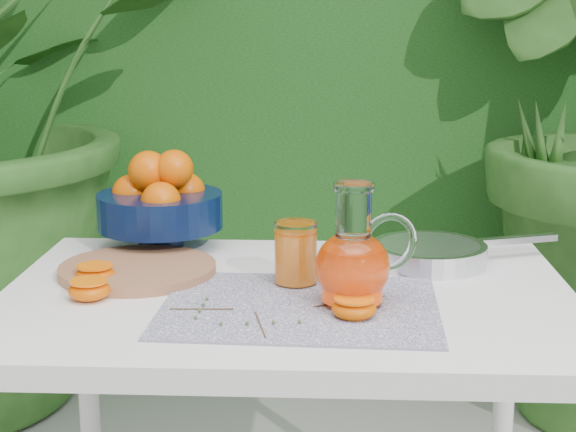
{
  "coord_description": "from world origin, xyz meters",
  "views": [
    {
      "loc": [
        0.16,
        -1.45,
        1.22
      ],
      "look_at": [
        0.1,
        0.04,
        0.88
      ],
      "focal_mm": 55.0,
      "sensor_mm": 36.0,
      "label": 1
    }
  ],
  "objects_px": {
    "saute_pan": "(431,253)",
    "cutting_board": "(138,269)",
    "white_table": "(287,335)",
    "juice_pitcher": "(354,263)",
    "fruit_bowl": "(160,202)"
  },
  "relations": [
    {
      "from": "fruit_bowl",
      "to": "juice_pitcher",
      "type": "height_order",
      "value": "juice_pitcher"
    },
    {
      "from": "white_table",
      "to": "cutting_board",
      "type": "bearing_deg",
      "value": 162.75
    },
    {
      "from": "fruit_bowl",
      "to": "saute_pan",
      "type": "height_order",
      "value": "fruit_bowl"
    },
    {
      "from": "cutting_board",
      "to": "white_table",
      "type": "bearing_deg",
      "value": -17.25
    },
    {
      "from": "white_table",
      "to": "juice_pitcher",
      "type": "distance_m",
      "value": 0.21
    },
    {
      "from": "juice_pitcher",
      "to": "saute_pan",
      "type": "height_order",
      "value": "juice_pitcher"
    },
    {
      "from": "cutting_board",
      "to": "saute_pan",
      "type": "bearing_deg",
      "value": 9.68
    },
    {
      "from": "white_table",
      "to": "fruit_bowl",
      "type": "height_order",
      "value": "fruit_bowl"
    },
    {
      "from": "juice_pitcher",
      "to": "fruit_bowl",
      "type": "bearing_deg",
      "value": 136.76
    },
    {
      "from": "white_table",
      "to": "juice_pitcher",
      "type": "relative_size",
      "value": 4.9
    },
    {
      "from": "cutting_board",
      "to": "fruit_bowl",
      "type": "height_order",
      "value": "fruit_bowl"
    },
    {
      "from": "saute_pan",
      "to": "cutting_board",
      "type": "bearing_deg",
      "value": -170.32
    },
    {
      "from": "cutting_board",
      "to": "fruit_bowl",
      "type": "xyz_separation_m",
      "value": [
        0.01,
        0.2,
        0.08
      ]
    },
    {
      "from": "saute_pan",
      "to": "juice_pitcher",
      "type": "bearing_deg",
      "value": -121.13
    },
    {
      "from": "white_table",
      "to": "juice_pitcher",
      "type": "xyz_separation_m",
      "value": [
        0.11,
        -0.08,
        0.16
      ]
    }
  ]
}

